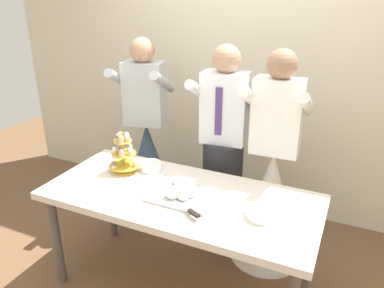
% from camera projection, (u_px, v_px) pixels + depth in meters
% --- Properties ---
extents(ground_plane, '(8.00, 8.00, 0.00)m').
position_uv_depth(ground_plane, '(181.00, 286.00, 2.74)').
color(ground_plane, brown).
extents(rear_wall, '(5.20, 0.10, 2.90)m').
position_uv_depth(rear_wall, '(248.00, 57.00, 3.36)').
color(rear_wall, beige).
rests_on(rear_wall, ground_plane).
extents(dessert_table, '(1.80, 0.80, 0.78)m').
position_uv_depth(dessert_table, '(180.00, 204.00, 2.48)').
color(dessert_table, silver).
rests_on(dessert_table, ground_plane).
extents(cupcake_stand, '(0.23, 0.23, 0.31)m').
position_uv_depth(cupcake_stand, '(124.00, 154.00, 2.71)').
color(cupcake_stand, gold).
rests_on(cupcake_stand, dessert_table).
extents(main_cake_tray, '(0.42, 0.37, 0.12)m').
position_uv_depth(main_cake_tray, '(182.00, 192.00, 2.39)').
color(main_cake_tray, silver).
rests_on(main_cake_tray, dessert_table).
extents(plate_stack, '(0.18, 0.18, 0.05)m').
position_uv_depth(plate_stack, '(262.00, 213.00, 2.18)').
color(plate_stack, white).
rests_on(plate_stack, dessert_table).
extents(round_cake, '(0.24, 0.24, 0.07)m').
position_uv_depth(round_cake, '(151.00, 168.00, 2.74)').
color(round_cake, white).
rests_on(round_cake, dessert_table).
extents(person_groom, '(0.50, 0.52, 1.66)m').
position_uv_depth(person_groom, '(223.00, 162.00, 2.98)').
color(person_groom, '#232328').
rests_on(person_groom, ground_plane).
extents(person_bride, '(0.56, 0.56, 1.66)m').
position_uv_depth(person_bride, '(270.00, 193.00, 2.85)').
color(person_bride, white).
rests_on(person_bride, ground_plane).
extents(person_guest, '(0.57, 0.57, 1.66)m').
position_uv_depth(person_guest, '(148.00, 159.00, 3.42)').
color(person_guest, '#334760').
rests_on(person_guest, ground_plane).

